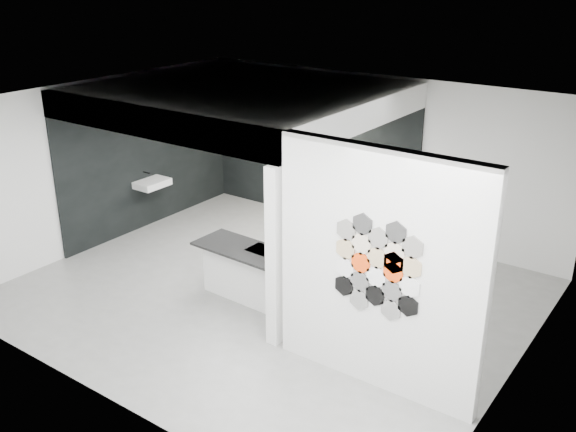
% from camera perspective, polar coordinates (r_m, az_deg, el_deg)
% --- Properties ---
extents(floor, '(7.00, 6.00, 0.01)m').
position_cam_1_polar(floor, '(9.48, -1.56, -6.92)').
color(floor, slate).
extents(partition_panel, '(2.45, 0.15, 2.80)m').
position_cam_1_polar(partition_panel, '(7.03, 8.00, -4.97)').
color(partition_panel, silver).
rests_on(partition_panel, floor).
extents(bay_clad_back, '(4.40, 0.04, 2.35)m').
position_cam_1_polar(bay_clad_back, '(11.99, 1.97, 5.36)').
color(bay_clad_back, black).
rests_on(bay_clad_back, floor).
extents(bay_clad_left, '(0.04, 4.00, 2.35)m').
position_cam_1_polar(bay_clad_left, '(11.92, -12.15, 4.78)').
color(bay_clad_left, black).
rests_on(bay_clad_left, floor).
extents(bulkhead, '(4.40, 4.00, 0.40)m').
position_cam_1_polar(bulkhead, '(10.12, -4.22, 10.30)').
color(bulkhead, silver).
rests_on(bulkhead, corner_column).
extents(corner_column, '(0.16, 0.16, 2.35)m').
position_cam_1_polar(corner_column, '(7.80, -1.24, -3.82)').
color(corner_column, silver).
rests_on(corner_column, floor).
extents(fascia_beam, '(4.40, 0.16, 0.40)m').
position_cam_1_polar(fascia_beam, '(8.77, -12.30, 8.11)').
color(fascia_beam, silver).
rests_on(fascia_beam, corner_column).
extents(wall_basin, '(0.40, 0.60, 0.12)m').
position_cam_1_polar(wall_basin, '(11.72, -11.97, 2.85)').
color(wall_basin, silver).
rests_on(wall_basin, bay_clad_left).
extents(display_shelf, '(3.00, 0.15, 0.04)m').
position_cam_1_polar(display_shelf, '(11.82, 2.10, 5.75)').
color(display_shelf, black).
rests_on(display_shelf, bay_clad_back).
extents(kitchen_island, '(1.53, 0.72, 1.21)m').
position_cam_1_polar(kitchen_island, '(9.22, -3.54, -4.93)').
color(kitchen_island, silver).
rests_on(kitchen_island, floor).
extents(stockpot, '(0.26, 0.26, 0.20)m').
position_cam_1_polar(stockpot, '(12.49, -2.67, 7.18)').
color(stockpot, black).
rests_on(stockpot, display_shelf).
extents(kettle, '(0.22, 0.22, 0.15)m').
position_cam_1_polar(kettle, '(11.40, 5.34, 5.58)').
color(kettle, black).
rests_on(kettle, display_shelf).
extents(glass_bowl, '(0.19, 0.19, 0.11)m').
position_cam_1_polar(glass_bowl, '(11.14, 7.92, 4.96)').
color(glass_bowl, gray).
rests_on(glass_bowl, display_shelf).
extents(glass_vase, '(0.12, 0.12, 0.13)m').
position_cam_1_polar(glass_vase, '(11.14, 7.93, 5.01)').
color(glass_vase, gray).
rests_on(glass_vase, display_shelf).
extents(bottle_dark, '(0.07, 0.07, 0.15)m').
position_cam_1_polar(bottle_dark, '(11.98, 0.68, 6.45)').
color(bottle_dark, black).
rests_on(bottle_dark, display_shelf).
extents(utensil_cup, '(0.11, 0.11, 0.10)m').
position_cam_1_polar(utensil_cup, '(12.23, -0.94, 6.65)').
color(utensil_cup, black).
rests_on(utensil_cup, display_shelf).
extents(hex_tile_cluster, '(1.04, 0.02, 1.16)m').
position_cam_1_polar(hex_tile_cluster, '(6.90, 7.96, -4.53)').
color(hex_tile_cluster, black).
rests_on(hex_tile_cluster, partition_panel).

